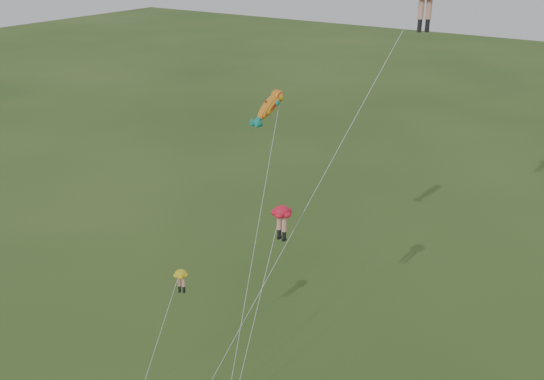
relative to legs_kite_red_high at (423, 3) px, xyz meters
The scene contains 4 objects.
legs_kite_red_high is the anchor object (origin of this frame).
legs_kite_red_mid 15.05m from the legs_kite_red_high, 113.11° to the right, with size 1.44×5.34×12.03m.
legs_kite_yellow 21.97m from the legs_kite_red_high, 126.95° to the right, with size 1.84×3.71×7.59m.
fish_kite 11.10m from the legs_kite_red_high, 152.28° to the right, with size 3.60×10.37×17.32m.
Camera 1 is at (19.95, -22.80, 26.46)m, focal length 40.00 mm.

